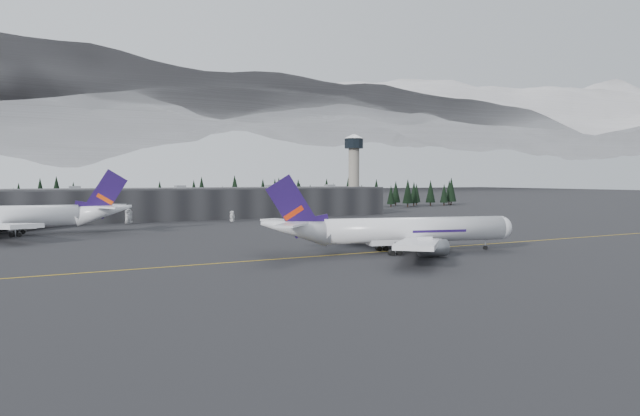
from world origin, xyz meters
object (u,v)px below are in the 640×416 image
control_tower (354,164)px  gse_vehicle_a (128,222)px  gse_vehicle_b (233,220)px  jet_main (394,231)px  jet_parked (12,217)px  terminal (204,203)px

control_tower → gse_vehicle_a: size_ratio=6.89×
gse_vehicle_b → control_tower: bearing=81.6°
jet_main → jet_parked: (-76.05, 82.59, 0.56)m
terminal → jet_main: jet_main is taller
gse_vehicle_b → jet_main: bearing=-30.0°
jet_main → gse_vehicle_a: 116.98m
jet_parked → gse_vehicle_b: size_ratio=15.42×
terminal → jet_parked: 84.84m
terminal → gse_vehicle_a: size_ratio=29.26×
terminal → gse_vehicle_b: 28.44m
control_tower → jet_main: control_tower is taller
control_tower → jet_main: bearing=-117.6°
terminal → gse_vehicle_a: terminal is taller
jet_parked → gse_vehicle_a: size_ratio=12.09×
control_tower → jet_main: 150.99m
control_tower → jet_parked: control_tower is taller
control_tower → jet_parked: (-145.49, -50.21, -17.92)m
jet_main → gse_vehicle_a: jet_main is taller
jet_main → gse_vehicle_a: (-39.42, 110.06, -4.17)m
jet_main → gse_vehicle_b: (-2.67, 102.06, -4.20)m
control_tower → gse_vehicle_b: control_tower is taller
control_tower → gse_vehicle_b: bearing=-156.9°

